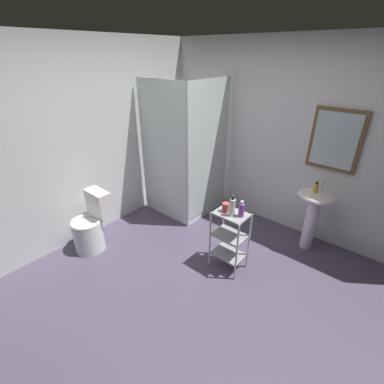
{
  "coord_description": "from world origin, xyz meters",
  "views": [
    {
      "loc": [
        1.37,
        -1.65,
        2.3
      ],
      "look_at": [
        -0.47,
        0.5,
        0.84
      ],
      "focal_mm": 25.51,
      "sensor_mm": 36.0,
      "label": 1
    }
  ],
  "objects_px": {
    "storage_cart": "(230,236)",
    "conditioner_bottle_purple": "(241,210)",
    "pedestal_sink": "(314,208)",
    "hand_soap_bottle": "(316,188)",
    "toilet": "(91,226)",
    "rinse_cup": "(226,207)",
    "shower_stall": "(186,183)",
    "lotion_bottle_white": "(232,207)"
  },
  "relations": [
    {
      "from": "storage_cart",
      "to": "conditioner_bottle_purple",
      "type": "height_order",
      "value": "conditioner_bottle_purple"
    },
    {
      "from": "pedestal_sink",
      "to": "conditioner_bottle_purple",
      "type": "distance_m",
      "value": 1.1
    },
    {
      "from": "pedestal_sink",
      "to": "hand_soap_bottle",
      "type": "xyz_separation_m",
      "value": [
        -0.03,
        -0.03,
        0.29
      ]
    },
    {
      "from": "toilet",
      "to": "rinse_cup",
      "type": "distance_m",
      "value": 1.75
    },
    {
      "from": "toilet",
      "to": "pedestal_sink",
      "type": "bearing_deg",
      "value": 40.59
    },
    {
      "from": "shower_stall",
      "to": "toilet",
      "type": "height_order",
      "value": "shower_stall"
    },
    {
      "from": "lotion_bottle_white",
      "to": "rinse_cup",
      "type": "bearing_deg",
      "value": 166.5
    },
    {
      "from": "toilet",
      "to": "conditioner_bottle_purple",
      "type": "bearing_deg",
      "value": 27.2
    },
    {
      "from": "shower_stall",
      "to": "toilet",
      "type": "xyz_separation_m",
      "value": [
        -0.28,
        -1.51,
        -0.15
      ]
    },
    {
      "from": "shower_stall",
      "to": "storage_cart",
      "type": "height_order",
      "value": "shower_stall"
    },
    {
      "from": "pedestal_sink",
      "to": "rinse_cup",
      "type": "xyz_separation_m",
      "value": [
        -0.65,
        -0.99,
        0.21
      ]
    },
    {
      "from": "storage_cart",
      "to": "shower_stall",
      "type": "bearing_deg",
      "value": 152.01
    },
    {
      "from": "storage_cart",
      "to": "lotion_bottle_white",
      "type": "xyz_separation_m",
      "value": [
        0.02,
        -0.03,
        0.41
      ]
    },
    {
      "from": "lotion_bottle_white",
      "to": "hand_soap_bottle",
      "type": "bearing_deg",
      "value": 61.7
    },
    {
      "from": "shower_stall",
      "to": "conditioner_bottle_purple",
      "type": "relative_size",
      "value": 10.89
    },
    {
      "from": "hand_soap_bottle",
      "to": "lotion_bottle_white",
      "type": "xyz_separation_m",
      "value": [
        -0.53,
        -0.98,
        -0.02
      ]
    },
    {
      "from": "toilet",
      "to": "rinse_cup",
      "type": "relative_size",
      "value": 7.36
    },
    {
      "from": "pedestal_sink",
      "to": "toilet",
      "type": "distance_m",
      "value": 2.8
    },
    {
      "from": "shower_stall",
      "to": "hand_soap_bottle",
      "type": "xyz_separation_m",
      "value": [
        1.82,
        0.28,
        0.41
      ]
    },
    {
      "from": "lotion_bottle_white",
      "to": "toilet",
      "type": "bearing_deg",
      "value": -152.91
    },
    {
      "from": "pedestal_sink",
      "to": "storage_cart",
      "type": "bearing_deg",
      "value": -120.35
    },
    {
      "from": "conditioner_bottle_purple",
      "to": "toilet",
      "type": "bearing_deg",
      "value": -152.8
    },
    {
      "from": "toilet",
      "to": "lotion_bottle_white",
      "type": "distance_m",
      "value": 1.83
    },
    {
      "from": "storage_cart",
      "to": "rinse_cup",
      "type": "bearing_deg",
      "value": -173.16
    },
    {
      "from": "toilet",
      "to": "storage_cart",
      "type": "height_order",
      "value": "toilet"
    },
    {
      "from": "pedestal_sink",
      "to": "toilet",
      "type": "xyz_separation_m",
      "value": [
        -2.12,
        -1.81,
        -0.26
      ]
    },
    {
      "from": "storage_cart",
      "to": "lotion_bottle_white",
      "type": "bearing_deg",
      "value": -56.0
    },
    {
      "from": "conditioner_bottle_purple",
      "to": "lotion_bottle_white",
      "type": "distance_m",
      "value": 0.1
    },
    {
      "from": "shower_stall",
      "to": "pedestal_sink",
      "type": "height_order",
      "value": "shower_stall"
    },
    {
      "from": "toilet",
      "to": "conditioner_bottle_purple",
      "type": "distance_m",
      "value": 1.92
    },
    {
      "from": "conditioner_bottle_purple",
      "to": "lotion_bottle_white",
      "type": "height_order",
      "value": "lotion_bottle_white"
    },
    {
      "from": "conditioner_bottle_purple",
      "to": "shower_stall",
      "type": "bearing_deg",
      "value": 154.41
    },
    {
      "from": "toilet",
      "to": "shower_stall",
      "type": "bearing_deg",
      "value": 79.62
    },
    {
      "from": "toilet",
      "to": "rinse_cup",
      "type": "bearing_deg",
      "value": 29.27
    },
    {
      "from": "storage_cart",
      "to": "hand_soap_bottle",
      "type": "height_order",
      "value": "hand_soap_bottle"
    },
    {
      "from": "storage_cart",
      "to": "rinse_cup",
      "type": "xyz_separation_m",
      "value": [
        -0.07,
        -0.01,
        0.36
      ]
    },
    {
      "from": "rinse_cup",
      "to": "hand_soap_bottle",
      "type": "bearing_deg",
      "value": 56.94
    },
    {
      "from": "hand_soap_bottle",
      "to": "storage_cart",
      "type": "bearing_deg",
      "value": -120.07
    },
    {
      "from": "shower_stall",
      "to": "hand_soap_bottle",
      "type": "distance_m",
      "value": 1.88
    },
    {
      "from": "lotion_bottle_white",
      "to": "rinse_cup",
      "type": "distance_m",
      "value": 0.11
    },
    {
      "from": "toilet",
      "to": "storage_cart",
      "type": "bearing_deg",
      "value": 28.34
    },
    {
      "from": "toilet",
      "to": "storage_cart",
      "type": "relative_size",
      "value": 1.03
    }
  ]
}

